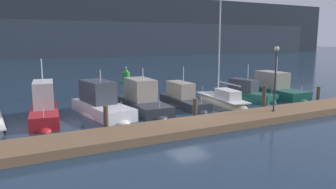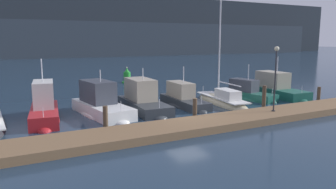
{
  "view_description": "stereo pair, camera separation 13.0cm",
  "coord_description": "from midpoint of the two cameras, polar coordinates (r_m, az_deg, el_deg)",
  "views": [
    {
      "loc": [
        -11.26,
        -18.31,
        5.27
      ],
      "look_at": [
        0.0,
        2.93,
        1.2
      ],
      "focal_mm": 35.0,
      "sensor_mm": 36.0,
      "label": 1
    },
    {
      "loc": [
        -11.15,
        -18.37,
        5.27
      ],
      "look_at": [
        0.0,
        2.93,
        1.2
      ],
      "focal_mm": 35.0,
      "sensor_mm": 36.0,
      "label": 2
    }
  ],
  "objects": [
    {
      "name": "ground_plane",
      "position": [
        22.13,
        3.69,
        -4.19
      ],
      "size": [
        400.0,
        400.0,
        0.0
      ],
      "primitive_type": "plane",
      "color": "#1E3347"
    },
    {
      "name": "dock",
      "position": [
        20.07,
        7.38,
        -5.03
      ],
      "size": [
        33.1,
        2.8,
        0.45
      ],
      "primitive_type": "cube",
      "color": "brown",
      "rests_on": "ground"
    },
    {
      "name": "mooring_pile_1",
      "position": [
        18.83,
        -10.63,
        -4.33
      ],
      "size": [
        0.28,
        0.28,
        1.58
      ],
      "primitive_type": "cylinder",
      "color": "#4C3D2D",
      "rests_on": "ground"
    },
    {
      "name": "mooring_pile_2",
      "position": [
        21.28,
        4.87,
        -2.67
      ],
      "size": [
        0.28,
        0.28,
        1.51
      ],
      "primitive_type": "cylinder",
      "color": "#4C3D2D",
      "rests_on": "ground"
    },
    {
      "name": "mooring_pile_3",
      "position": [
        24.89,
        16.51,
        -0.72
      ],
      "size": [
        0.28,
        0.28,
        1.96
      ],
      "primitive_type": "cylinder",
      "color": "#4C3D2D",
      "rests_on": "ground"
    },
    {
      "name": "mooring_pile_4",
      "position": [
        29.34,
        24.87,
        -0.19
      ],
      "size": [
        0.28,
        0.28,
        1.46
      ],
      "primitive_type": "cylinder",
      "color": "#4C3D2D",
      "rests_on": "ground"
    },
    {
      "name": "motorboat_berth_2",
      "position": [
        22.91,
        -20.54,
        -3.11
      ],
      "size": [
        2.7,
        6.47,
        4.69
      ],
      "color": "red",
      "rests_on": "ground"
    },
    {
      "name": "motorboat_berth_3",
      "position": [
        23.62,
        -11.39,
        -2.35
      ],
      "size": [
        3.27,
        7.15,
        3.73
      ],
      "color": "white",
      "rests_on": "ground"
    },
    {
      "name": "motorboat_berth_4",
      "position": [
        24.7,
        -4.21,
        -1.67
      ],
      "size": [
        2.63,
        6.9,
        3.67
      ],
      "color": "#2D3338",
      "rests_on": "ground"
    },
    {
      "name": "motorboat_berth_5",
      "position": [
        26.31,
        2.83,
        -1.23
      ],
      "size": [
        2.12,
        6.42,
        3.65
      ],
      "color": "#2D3338",
      "rests_on": "ground"
    },
    {
      "name": "sailboat_berth_6",
      "position": [
        27.48,
        9.56,
        -1.27
      ],
      "size": [
        2.7,
        7.6,
        11.64
      ],
      "color": "beige",
      "rests_on": "ground"
    },
    {
      "name": "motorboat_berth_7",
      "position": [
        30.04,
        13.83,
        -0.25
      ],
      "size": [
        2.77,
        5.91,
        3.71
      ],
      "color": "#195647",
      "rests_on": "ground"
    },
    {
      "name": "motorboat_berth_8",
      "position": [
        32.4,
        18.4,
        0.53
      ],
      "size": [
        2.87,
        7.14,
        4.21
      ],
      "color": "#195647",
      "rests_on": "ground"
    },
    {
      "name": "channel_buoy",
      "position": [
        40.38,
        -7.06,
        3.07
      ],
      "size": [
        1.28,
        1.28,
        1.95
      ],
      "color": "green",
      "rests_on": "ground"
    },
    {
      "name": "dock_lamppost",
      "position": [
        22.94,
        18.4,
        4.29
      ],
      "size": [
        0.32,
        0.32,
        4.36
      ],
      "color": "#2D2D33",
      "rests_on": "dock"
    },
    {
      "name": "hillside_backdrop",
      "position": [
        109.47,
        -19.61,
        11.03
      ],
      "size": [
        240.0,
        23.0,
        19.53
      ],
      "color": "#232B33",
      "rests_on": "ground"
    }
  ]
}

